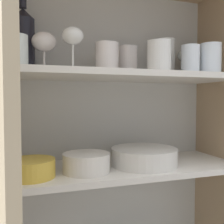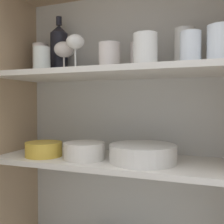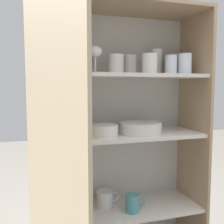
{
  "view_description": "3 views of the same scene",
  "coord_description": "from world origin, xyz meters",
  "px_view_note": "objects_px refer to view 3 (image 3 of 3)",
  "views": [
    {
      "loc": [
        -0.29,
        -0.73,
        1.02
      ],
      "look_at": [
        0.01,
        0.19,
        0.97
      ],
      "focal_mm": 42.0,
      "sensor_mm": 36.0,
      "label": 1
    },
    {
      "loc": [
        0.33,
        -0.77,
        0.99
      ],
      "look_at": [
        -0.0,
        0.13,
        0.96
      ],
      "focal_mm": 42.0,
      "sensor_mm": 36.0,
      "label": 2
    },
    {
      "loc": [
        -0.46,
        -1.21,
        1.04
      ],
      "look_at": [
        -0.03,
        0.2,
        0.9
      ],
      "focal_mm": 42.0,
      "sensor_mm": 36.0,
      "label": 3
    }
  ],
  "objects_px": {
    "mixing_bowl_large": "(104,130)",
    "coffee_mug_primary": "(133,203)",
    "wine_bottle": "(62,53)",
    "serving_bowl_small": "(71,132)",
    "plate_stack_white": "(140,128)"
  },
  "relations": [
    {
      "from": "wine_bottle",
      "to": "plate_stack_white",
      "type": "bearing_deg",
      "value": -15.8
    },
    {
      "from": "plate_stack_white",
      "to": "coffee_mug_primary",
      "type": "bearing_deg",
      "value": -146.54
    },
    {
      "from": "wine_bottle",
      "to": "plate_stack_white",
      "type": "relative_size",
      "value": 1.1
    },
    {
      "from": "mixing_bowl_large",
      "to": "coffee_mug_primary",
      "type": "height_order",
      "value": "mixing_bowl_large"
    },
    {
      "from": "wine_bottle",
      "to": "serving_bowl_small",
      "type": "distance_m",
      "value": 0.44
    },
    {
      "from": "plate_stack_white",
      "to": "coffee_mug_primary",
      "type": "distance_m",
      "value": 0.42
    },
    {
      "from": "coffee_mug_primary",
      "to": "serving_bowl_small",
      "type": "bearing_deg",
      "value": 179.21
    },
    {
      "from": "mixing_bowl_large",
      "to": "coffee_mug_primary",
      "type": "xyz_separation_m",
      "value": [
        0.16,
        -0.01,
        -0.42
      ]
    },
    {
      "from": "mixing_bowl_large",
      "to": "wine_bottle",
      "type": "bearing_deg",
      "value": 143.93
    },
    {
      "from": "mixing_bowl_large",
      "to": "serving_bowl_small",
      "type": "xyz_separation_m",
      "value": [
        -0.17,
        -0.01,
        -0.0
      ]
    },
    {
      "from": "serving_bowl_small",
      "to": "wine_bottle",
      "type": "bearing_deg",
      "value": 97.24
    },
    {
      "from": "wine_bottle",
      "to": "mixing_bowl_large",
      "type": "height_order",
      "value": "wine_bottle"
    },
    {
      "from": "mixing_bowl_large",
      "to": "coffee_mug_primary",
      "type": "distance_m",
      "value": 0.45
    },
    {
      "from": "plate_stack_white",
      "to": "serving_bowl_small",
      "type": "relative_size",
      "value": 1.66
    },
    {
      "from": "wine_bottle",
      "to": "serving_bowl_small",
      "type": "bearing_deg",
      "value": -82.76
    }
  ]
}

